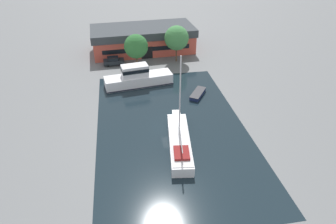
% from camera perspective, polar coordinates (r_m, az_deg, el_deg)
% --- Properties ---
extents(ground_plane, '(440.00, 440.00, 0.00)m').
position_cam_1_polar(ground_plane, '(42.43, 0.60, -3.03)').
color(ground_plane, slate).
extents(water_canal, '(20.65, 35.17, 0.01)m').
position_cam_1_polar(water_canal, '(42.43, 0.60, -3.02)').
color(water_canal, black).
rests_on(water_canal, ground).
extents(warehouse_building, '(22.90, 11.42, 5.31)m').
position_cam_1_polar(warehouse_building, '(68.58, -4.78, 13.72)').
color(warehouse_building, '#C64C3D').
rests_on(warehouse_building, ground).
extents(quay_tree_near_building, '(4.91, 4.91, 7.42)m').
position_cam_1_polar(quay_tree_near_building, '(61.75, 1.64, 13.90)').
color(quay_tree_near_building, brown).
rests_on(quay_tree_near_building, ground).
extents(quay_tree_by_water, '(4.63, 4.63, 6.79)m').
position_cam_1_polar(quay_tree_by_water, '(58.98, -6.11, 12.31)').
color(quay_tree_by_water, brown).
rests_on(quay_tree_by_water, ground).
extents(parked_car, '(4.19, 2.00, 1.69)m').
position_cam_1_polar(parked_car, '(62.36, -10.31, 9.54)').
color(parked_car, '#1E2328').
rests_on(parked_car, ground).
extents(sailboat_moored, '(4.00, 12.68, 12.18)m').
position_cam_1_polar(sailboat_moored, '(38.80, 2.18, -5.53)').
color(sailboat_moored, white).
rests_on(sailboat_moored, water_canal).
extents(motor_cruiser, '(12.31, 4.92, 3.85)m').
position_cam_1_polar(motor_cruiser, '(53.32, -5.80, 6.48)').
color(motor_cruiser, white).
rests_on(motor_cruiser, water_canal).
extents(small_dinghy, '(3.69, 4.56, 0.68)m').
position_cam_1_polar(small_dinghy, '(50.36, 5.70, 3.47)').
color(small_dinghy, '#19234C').
rests_on(small_dinghy, water_canal).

